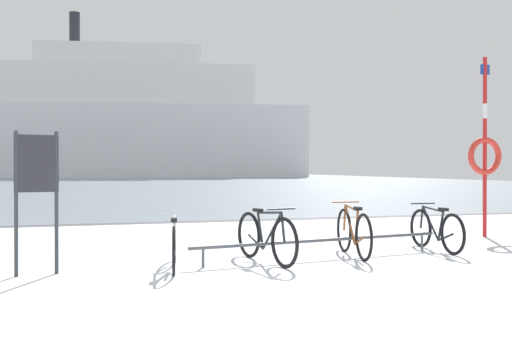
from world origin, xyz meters
TOP-DOWN VIEW (x-y plane):
  - ground at (0.00, 53.90)m, footprint 80.00×132.00m
  - bike_rack at (1.33, 3.51)m, footprint 4.33×0.74m
  - bicycle_0 at (-1.02, 3.22)m, footprint 0.46×1.63m
  - bicycle_1 at (0.35, 3.36)m, footprint 0.53×1.77m
  - bicycle_2 at (1.87, 3.56)m, footprint 0.46×1.70m
  - bicycle_3 at (3.47, 3.72)m, footprint 0.46×1.65m
  - info_sign at (-2.82, 3.26)m, footprint 0.55×0.12m
  - rescue_post at (5.57, 5.16)m, footprint 0.78×0.12m
  - ferry_ship at (3.22, 79.96)m, footprint 51.46×16.61m

SIDE VIEW (x-z plane):
  - ground at x=0.00m, z-range -0.08..0.00m
  - bike_rack at x=1.33m, z-range 0.12..0.42m
  - bicycle_0 at x=-1.02m, z-range -0.03..0.74m
  - bicycle_3 at x=3.47m, z-range -0.04..0.75m
  - bicycle_1 at x=0.35m, z-range -0.04..0.79m
  - bicycle_2 at x=1.87m, z-range -0.04..0.81m
  - info_sign at x=-2.82m, z-range 0.33..2.22m
  - rescue_post at x=5.57m, z-range -0.10..3.55m
  - ferry_ship at x=3.22m, z-range -3.86..19.54m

